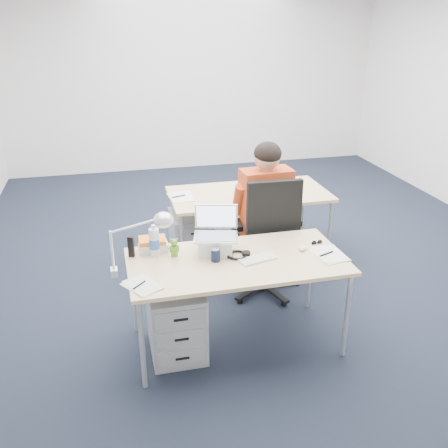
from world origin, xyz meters
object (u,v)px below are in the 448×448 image
at_px(wireless_keyboard, 257,259).
at_px(can_koozie, 216,254).
at_px(headphones, 237,254).
at_px(bear_figurine, 174,247).
at_px(desk_near, 237,265).
at_px(book_stack, 153,244).
at_px(computer_mouse, 302,248).
at_px(far_cup, 270,188).
at_px(desk_far, 249,197).
at_px(water_bottle, 154,240).
at_px(desk_lamp, 132,244).
at_px(drawer_pedestal_near, 176,320).
at_px(cordless_phone, 131,247).
at_px(seated_person, 259,214).
at_px(drawer_pedestal_far, 192,239).
at_px(dark_laptop, 273,182).
at_px(silver_laptop, 216,232).
at_px(office_chair, 265,260).
at_px(sunglasses, 317,243).

distance_m(wireless_keyboard, can_koozie, 0.31).
distance_m(wireless_keyboard, headphones, 0.16).
bearing_deg(bear_figurine, desk_near, -41.95).
relative_size(can_koozie, book_stack, 0.49).
distance_m(computer_mouse, far_cup, 1.35).
distance_m(desk_far, water_bottle, 1.62).
height_order(book_stack, desk_lamp, desk_lamp).
xyz_separation_m(computer_mouse, far_cup, (0.18, 1.34, 0.03)).
xyz_separation_m(headphones, desk_lamp, (-0.77, -0.09, 0.21)).
distance_m(desk_far, bear_figurine, 1.55).
relative_size(desk_near, computer_mouse, 17.13).
distance_m(desk_near, desk_lamp, 0.80).
xyz_separation_m(drawer_pedestal_near, book_stack, (-0.11, 0.30, 0.50)).
relative_size(cordless_phone, desk_lamp, 0.35).
relative_size(seated_person, far_cup, 15.66).
xyz_separation_m(drawer_pedestal_far, dark_laptop, (0.84, -0.04, 0.56)).
distance_m(computer_mouse, book_stack, 1.14).
bearing_deg(headphones, dark_laptop, 62.37).
distance_m(drawer_pedestal_near, silver_laptop, 0.73).
bearing_deg(desk_lamp, drawer_pedestal_far, 54.53).
xyz_separation_m(drawer_pedestal_near, wireless_keyboard, (0.61, -0.04, 0.46)).
xyz_separation_m(seated_person, dark_laptop, (0.29, 0.48, 0.14)).
bearing_deg(office_chair, headphones, -122.55).
bearing_deg(office_chair, water_bottle, -153.22).
height_order(can_koozie, desk_lamp, desk_lamp).
xyz_separation_m(desk_near, office_chair, (0.46, 0.70, -0.36)).
height_order(office_chair, drawer_pedestal_far, office_chair).
bearing_deg(far_cup, office_chair, -110.60).
relative_size(bear_figurine, book_stack, 0.66).
distance_m(silver_laptop, wireless_keyboard, 0.37).
bearing_deg(desk_lamp, computer_mouse, -7.68).
height_order(drawer_pedestal_near, water_bottle, water_bottle).
bearing_deg(dark_laptop, wireless_keyboard, -103.21).
relative_size(drawer_pedestal_near, water_bottle, 2.22).
distance_m(water_bottle, far_cup, 1.74).
bearing_deg(computer_mouse, office_chair, 120.86).
distance_m(desk_near, far_cup, 1.56).
relative_size(water_bottle, bear_figurine, 1.73).
distance_m(can_koozie, water_bottle, 0.47).
bearing_deg(desk_lamp, dark_laptop, 32.21).
bearing_deg(office_chair, can_koozie, -130.34).
relative_size(desk_far, sunglasses, 17.13).
bearing_deg(desk_far, computer_mouse, -88.82).
bearing_deg(headphones, book_stack, 158.10).
bearing_deg(drawer_pedestal_far, seated_person, -43.18).
height_order(desk_near, dark_laptop, dark_laptop).
relative_size(seated_person, desk_lamp, 3.06).
height_order(desk_far, computer_mouse, computer_mouse).
distance_m(desk_near, water_bottle, 0.64).
bearing_deg(headphones, cordless_phone, 167.61).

